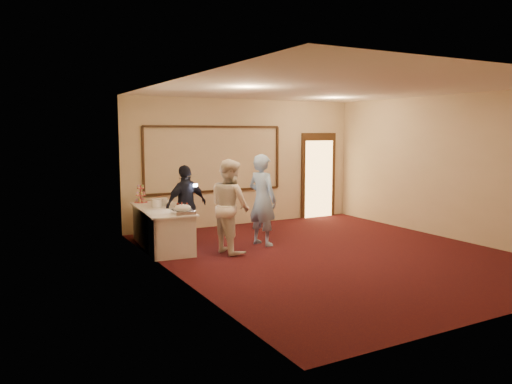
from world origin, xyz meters
The scene contains 14 objects.
floor centered at (0.00, 0.00, 0.00)m, with size 7.00×7.00×0.00m, color black.
room_walls centered at (0.00, 0.00, 2.03)m, with size 6.04×7.04×3.02m.
wall_molding centered at (-0.80, 3.47, 1.60)m, with size 3.45×0.04×1.55m.
doorway centered at (2.15, 3.45, 1.08)m, with size 1.05×0.07×2.20m.
buffet_table centered at (-2.57, 2.03, 0.39)m, with size 1.04×2.26×0.77m.
pavlova_tray centered at (-2.45, 1.19, 0.85)m, with size 0.39×0.53×0.18m.
cupcake_stand centered at (-2.71, 2.97, 0.91)m, with size 0.27×0.27×0.40m.
plate_stack_a centered at (-2.63, 2.15, 0.85)m, with size 0.20×0.20×0.17m.
plate_stack_b centered at (-2.44, 2.34, 0.84)m, with size 0.18×0.18×0.15m.
tart centered at (-2.32, 1.65, 0.80)m, with size 0.30×0.30×0.06m.
man centered at (-0.77, 1.27, 0.90)m, with size 0.66×0.43×1.80m, color #9AC0F0.
woman centered at (-1.59, 1.03, 0.87)m, with size 0.85×0.66×1.74m, color white.
guest centered at (-2.07, 2.03, 0.79)m, with size 0.93×0.39×1.58m, color black.
camera_flash centered at (-1.94, 1.85, 1.19)m, with size 0.07×0.04×0.05m, color white.
Camera 1 is at (-5.54, -7.19, 2.24)m, focal length 35.00 mm.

